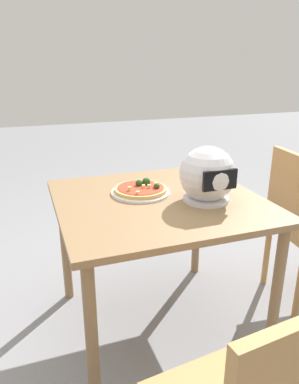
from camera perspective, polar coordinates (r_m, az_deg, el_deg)
ground_plane at (r=2.11m, az=1.28°, el=-19.86°), size 14.00×14.00×0.00m
dining_table at (r=1.77m, az=1.44°, el=-3.76°), size 0.97×0.92×0.73m
pizza_plate at (r=1.81m, az=-1.41°, el=-0.03°), size 0.30×0.30×0.01m
pizza at (r=1.80m, az=-1.33°, el=0.55°), size 0.26×0.26×0.05m
motorcycle_helmet at (r=1.69m, az=9.12°, el=2.59°), size 0.26×0.26×0.26m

